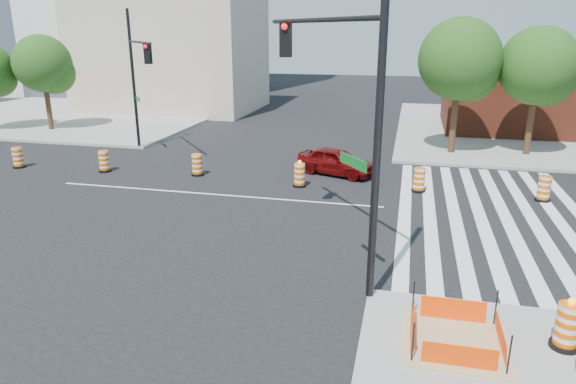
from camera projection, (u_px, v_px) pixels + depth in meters
name	position (u px, v px, depth m)	size (l,w,h in m)	color
ground	(214.00, 194.00, 21.34)	(120.00, 120.00, 0.00)	black
sidewalk_ne	(567.00, 132.00, 34.04)	(22.00, 22.00, 0.15)	gray
sidewalk_nw	(87.00, 112.00, 41.98)	(22.00, 22.00, 0.15)	gray
crosswalk_east	(492.00, 215.00, 18.92)	(6.75, 13.50, 0.01)	silver
lane_centerline	(214.00, 194.00, 21.34)	(14.00, 0.12, 0.01)	silver
excavation_pit	(455.00, 340.00, 10.94)	(2.20, 2.20, 0.90)	tan
brick_storefront	(573.00, 98.00, 33.36)	(16.50, 8.50, 4.60)	maroon
beige_midrise	(172.00, 49.00, 42.87)	(14.00, 10.00, 10.00)	#C3B095
red_coupe	(336.00, 161.00, 24.10)	(1.50, 3.74, 1.27)	#5C0708
signal_pole_se	(342.00, 83.00, 12.98)	(3.96, 5.31, 8.57)	black
signal_pole_nw	(137.00, 69.00, 26.86)	(3.65, 4.48, 7.48)	black
pit_drum	(567.00, 327.00, 10.67)	(0.59, 0.59, 1.16)	black
tree_north_b	(44.00, 67.00, 33.39)	(3.72, 3.70, 6.28)	#382314
tree_north_c	(460.00, 64.00, 26.68)	(4.24, 4.24, 7.20)	#382314
tree_north_d	(539.00, 70.00, 26.35)	(3.98, 3.98, 6.77)	#382314
median_drum_0	(18.00, 158.00, 25.35)	(0.60, 0.60, 1.02)	black
median_drum_1	(104.00, 162.00, 24.62)	(0.60, 0.60, 1.02)	black
median_drum_2	(197.00, 165.00, 24.00)	(0.60, 0.60, 1.02)	black
median_drum_3	(300.00, 176.00, 22.28)	(0.60, 0.60, 1.18)	black
median_drum_4	(419.00, 181.00, 21.58)	(0.60, 0.60, 1.02)	black
median_drum_5	(544.00, 189.00, 20.39)	(0.60, 0.60, 1.02)	black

